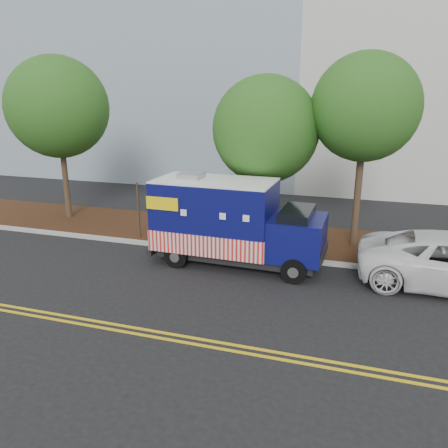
% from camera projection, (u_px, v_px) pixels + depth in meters
% --- Properties ---
extents(ground, '(120.00, 120.00, 0.00)m').
position_uv_depth(ground, '(186.00, 264.00, 15.38)').
color(ground, black).
rests_on(ground, ground).
extents(curb, '(120.00, 0.18, 0.15)m').
position_uv_depth(curb, '(199.00, 249.00, 16.64)').
color(curb, '#9E9E99').
rests_on(curb, ground).
extents(mulch_strip, '(120.00, 4.00, 0.15)m').
position_uv_depth(mulch_strip, '(217.00, 233.00, 18.56)').
color(mulch_strip, black).
rests_on(mulch_strip, ground).
extents(centerline_near, '(120.00, 0.10, 0.01)m').
position_uv_depth(centerline_near, '(121.00, 325.00, 11.32)').
color(centerline_near, gold).
rests_on(centerline_near, ground).
extents(centerline_far, '(120.00, 0.10, 0.01)m').
position_uv_depth(centerline_far, '(116.00, 330.00, 11.09)').
color(centerline_far, gold).
rests_on(centerline_far, ground).
extents(tree_a, '(4.46, 4.46, 7.40)m').
position_uv_depth(tree_a, '(58.00, 108.00, 19.35)').
color(tree_a, '#38281C').
rests_on(tree_a, ground).
extents(tree_b, '(4.06, 4.06, 6.48)m').
position_uv_depth(tree_b, '(266.00, 130.00, 16.52)').
color(tree_b, '#38281C').
rests_on(tree_b, ground).
extents(tree_c, '(3.85, 3.85, 7.22)m').
position_uv_depth(tree_c, '(365.00, 108.00, 15.47)').
color(tree_c, '#38281C').
rests_on(tree_c, ground).
extents(sign_post, '(0.06, 0.06, 2.40)m').
position_uv_depth(sign_post, '(139.00, 212.00, 17.51)').
color(sign_post, '#473828').
rests_on(sign_post, ground).
extents(food_truck, '(6.05, 2.43, 3.15)m').
position_uv_depth(food_truck, '(229.00, 224.00, 15.12)').
color(food_truck, black).
rests_on(food_truck, ground).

